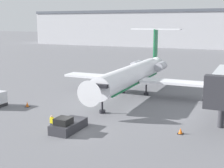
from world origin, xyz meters
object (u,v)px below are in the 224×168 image
(worker_near_tug, at_px, (52,122))
(traffic_cone_right, at_px, (181,131))
(pushback_tug, at_px, (68,125))
(traffic_cone_left, at_px, (27,104))
(airplane_main, at_px, (132,75))

(worker_near_tug, distance_m, traffic_cone_right, 13.57)
(pushback_tug, relative_size, traffic_cone_left, 6.09)
(worker_near_tug, bearing_deg, pushback_tug, 19.12)
(traffic_cone_right, bearing_deg, traffic_cone_left, 174.89)
(airplane_main, distance_m, traffic_cone_right, 18.34)
(pushback_tug, distance_m, traffic_cone_right, 11.80)
(pushback_tug, height_order, traffic_cone_left, pushback_tug)
(airplane_main, bearing_deg, traffic_cone_left, -129.93)
(airplane_main, xyz_separation_m, traffic_cone_left, (-10.56, -12.61, -2.93))
(pushback_tug, bearing_deg, traffic_cone_left, 150.24)
(pushback_tug, bearing_deg, airplane_main, 89.01)
(traffic_cone_left, bearing_deg, worker_near_tug, -36.86)
(airplane_main, relative_size, pushback_tug, 6.26)
(worker_near_tug, bearing_deg, traffic_cone_right, 19.49)
(airplane_main, height_order, traffic_cone_left, airplane_main)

